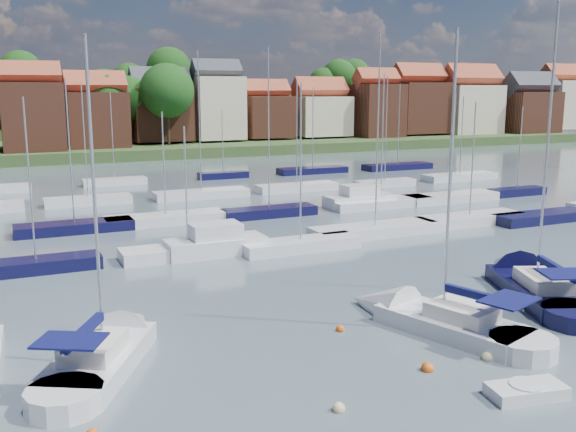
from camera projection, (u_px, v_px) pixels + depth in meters
name	position (u px, v px, depth m)	size (l,w,h in m)	color
ground	(205.00, 204.00, 65.22)	(260.00, 260.00, 0.00)	#42505A
sailboat_left	(110.00, 350.00, 27.75)	(7.72, 10.82, 14.71)	silver
sailboat_centre	(428.00, 319.00, 31.48)	(6.45, 11.66, 15.36)	silver
sailboat_navy	(528.00, 283.00, 37.37)	(8.02, 13.29, 17.87)	black
tender	(526.00, 391.00, 24.18)	(3.12, 1.85, 0.63)	silver
buoy_b	(339.00, 411.00, 23.18)	(0.47, 0.47, 0.47)	beige
buoy_c	(427.00, 371.00, 26.51)	(0.53, 0.53, 0.53)	#D85914
buoy_d	(487.00, 360.00, 27.59)	(0.48, 0.48, 0.48)	beige
buoy_e	(450.00, 291.00, 36.97)	(0.51, 0.51, 0.51)	#D85914
buoy_h	(340.00, 331.00, 30.87)	(0.43, 0.43, 0.43)	#D85914
marina_field	(239.00, 206.00, 61.57)	(79.62, 41.41, 15.93)	silver
far_shore_town	(95.00, 120.00, 148.08)	(212.46, 90.00, 22.27)	#314924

